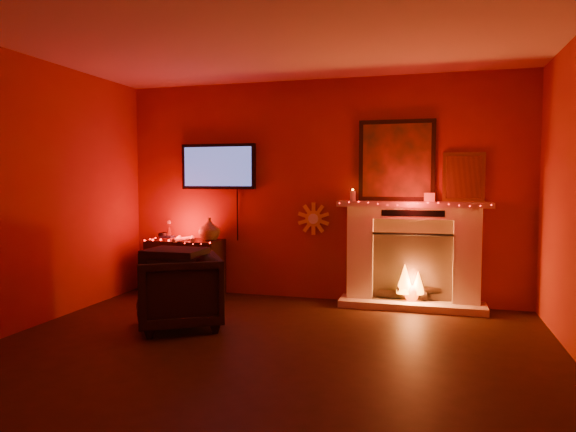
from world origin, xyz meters
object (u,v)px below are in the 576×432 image
object	(u,v)px
fireplace	(412,245)
console_table	(187,264)
tv	(218,167)
sunburst_clock	(313,219)
armchair	(178,291)

from	to	relation	value
fireplace	console_table	world-z (taller)	fireplace
tv	sunburst_clock	distance (m)	1.41
console_table	armchair	world-z (taller)	console_table
armchair	console_table	bearing A→B (deg)	172.06
tv	console_table	world-z (taller)	tv
sunburst_clock	armchair	bearing A→B (deg)	-122.93
tv	sunburst_clock	world-z (taller)	tv
fireplace	tv	size ratio (longest dim) A/B	1.76
armchair	fireplace	bearing A→B (deg)	92.68
sunburst_clock	armchair	size ratio (longest dim) A/B	0.49
tv	armchair	distance (m)	2.03
fireplace	tv	bearing A→B (deg)	178.50
sunburst_clock	armchair	world-z (taller)	sunburst_clock
fireplace	sunburst_clock	bearing A→B (deg)	175.63
fireplace	console_table	size ratio (longest dim) A/B	2.18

